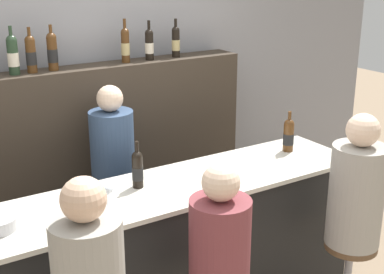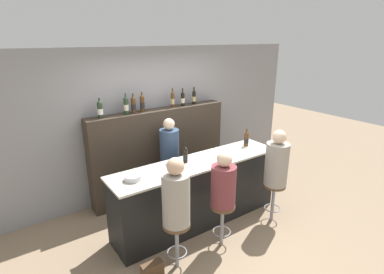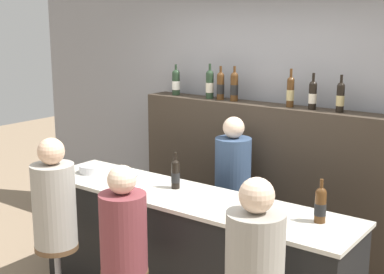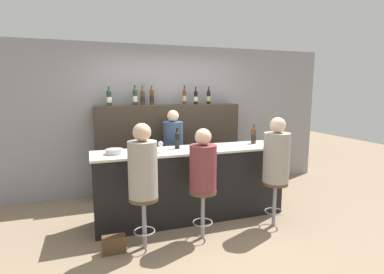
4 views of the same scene
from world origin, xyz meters
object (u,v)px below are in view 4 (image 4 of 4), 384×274
object	(u,v)px
guest_seated_middle	(203,164)
bar_stool_left	(144,209)
wine_bottle_counter_1	(254,136)
wine_bottle_backbar_3	(152,97)
wine_bottle_backbar_6	(209,97)
wine_bottle_counter_0	(177,140)
bar_stool_right	(275,192)
wine_bottle_backbar_5	(196,97)
bartender	(173,159)
handbag	(114,244)
guest_seated_right	(276,154)
wine_glass_0	(152,144)
wine_bottle_backbar_4	(185,97)
guest_seated_left	(143,166)
bar_stool_middle	(203,201)
wine_bottle_backbar_0	(109,98)
wine_glass_1	(161,144)
metal_bowl	(114,152)
wine_bottle_backbar_2	(143,97)
wine_bottle_backbar_1	(135,97)

from	to	relation	value
guest_seated_middle	bar_stool_left	bearing A→B (deg)	180.00
wine_bottle_counter_1	bar_stool_left	bearing A→B (deg)	-158.57
wine_bottle_backbar_3	wine_bottle_backbar_6	xyz separation A→B (m)	(1.04, -0.00, -0.01)
wine_bottle_counter_0	bar_stool_right	world-z (taller)	wine_bottle_counter_0
wine_bottle_counter_1	wine_bottle_backbar_5	distance (m)	1.33
bartender	handbag	bearing A→B (deg)	-128.19
wine_bottle_backbar_5	bartender	bearing A→B (deg)	-142.87
wine_bottle_backbar_3	guest_seated_right	bearing A→B (deg)	-54.46
bar_stool_left	wine_glass_0	bearing A→B (deg)	68.31
bartender	wine_bottle_backbar_6	bearing A→B (deg)	27.44
wine_bottle_backbar_4	guest_seated_left	distance (m)	2.20
wine_bottle_counter_0	guest_seated_right	size ratio (longest dim) A/B	0.35
wine_bottle_backbar_4	bar_stool_middle	distance (m)	2.19
wine_bottle_backbar_0	wine_glass_1	bearing A→B (deg)	-66.04
metal_bowl	guest_seated_right	size ratio (longest dim) A/B	0.26
wine_bottle_backbar_5	bartender	world-z (taller)	wine_bottle_backbar_5
wine_bottle_counter_1	metal_bowl	bearing A→B (deg)	-177.52
wine_bottle_backbar_5	wine_bottle_backbar_6	distance (m)	0.25
wine_bottle_backbar_4	wine_bottle_backbar_5	world-z (taller)	wine_bottle_backbar_4
wine_bottle_backbar_4	bar_stool_left	xyz separation A→B (m)	(-1.06, -1.79, -1.23)
handbag	wine_bottle_backbar_6	bearing A→B (deg)	43.72
wine_bottle_backbar_2	wine_bottle_backbar_4	xyz separation A→B (m)	(0.74, 0.00, 0.00)
wine_bottle_backbar_2	metal_bowl	xyz separation A→B (m)	(-0.58, -1.16, -0.66)
bar_stool_right	wine_glass_1	bearing A→B (deg)	159.01
wine_bottle_backbar_4	bartender	distance (m)	1.14
wine_bottle_backbar_6	metal_bowl	bearing A→B (deg)	-146.92
wine_bottle_counter_1	wine_bottle_backbar_6	distance (m)	1.25
wine_bottle_backbar_0	bartender	world-z (taller)	wine_bottle_backbar_0
metal_bowl	wine_glass_0	bearing A→B (deg)	-10.02
wine_bottle_backbar_4	wine_glass_0	xyz separation A→B (m)	(-0.85, -1.24, -0.59)
guest_seated_middle	handbag	xyz separation A→B (m)	(-1.07, 0.00, -0.84)
wine_bottle_backbar_0	bartender	xyz separation A→B (m)	(0.95, -0.41, -1.01)
wine_bottle_backbar_1	wine_bottle_backbar_3	size ratio (longest dim) A/B	1.03
guest_seated_middle	bar_stool_right	size ratio (longest dim) A/B	1.22
wine_bottle_backbar_6	bar_stool_right	distance (m)	2.18
bar_stool_middle	wine_bottle_backbar_6	bearing A→B (deg)	66.00
wine_bottle_counter_1	bar_stool_middle	distance (m)	1.48
wine_bottle_backbar_5	handbag	bearing A→B (deg)	-132.24
wine_bottle_backbar_5	bar_stool_right	distance (m)	2.21
wine_bottle_counter_0	metal_bowl	world-z (taller)	wine_bottle_counter_0
wine_bottle_backbar_1	wine_glass_0	size ratio (longest dim) A/B	2.18
wine_bottle_backbar_6	metal_bowl	size ratio (longest dim) A/B	1.42
wine_bottle_counter_0	wine_bottle_backbar_3	distance (m)	1.22
wine_glass_1	wine_bottle_backbar_3	bearing A→B (deg)	83.16
guest_seated_left	bar_stool_right	bearing A→B (deg)	0.00
guest_seated_left	guest_seated_middle	bearing A→B (deg)	0.00
wine_bottle_backbar_0	wine_glass_1	distance (m)	1.48
wine_bottle_backbar_1	guest_seated_right	size ratio (longest dim) A/B	0.40
wine_glass_1	guest_seated_middle	distance (m)	0.69
wine_bottle_counter_0	wine_bottle_backbar_6	xyz separation A→B (m)	(0.91, 1.07, 0.57)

